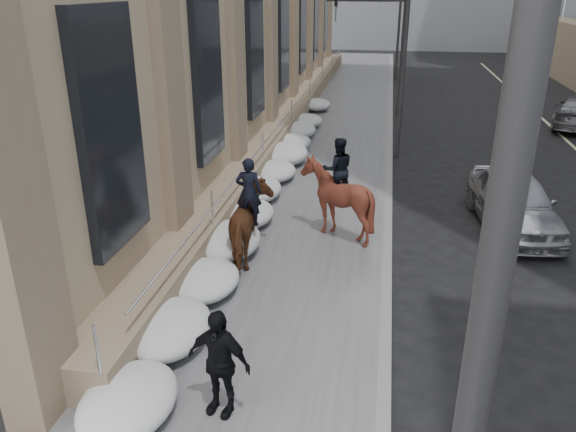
{
  "coord_description": "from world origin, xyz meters",
  "views": [
    {
      "loc": [
        2.32,
        -8.56,
        6.55
      ],
      "look_at": [
        0.32,
        2.97,
        1.7
      ],
      "focal_mm": 35.0,
      "sensor_mm": 36.0,
      "label": 1
    }
  ],
  "objects_px": {
    "pedestrian": "(219,362)",
    "car_silver": "(514,201)",
    "mounted_horse_right": "(336,195)",
    "mounted_horse_left": "(251,222)"
  },
  "relations": [
    {
      "from": "mounted_horse_left",
      "to": "pedestrian",
      "type": "relative_size",
      "value": 1.4
    },
    {
      "from": "mounted_horse_right",
      "to": "pedestrian",
      "type": "height_order",
      "value": "mounted_horse_right"
    },
    {
      "from": "mounted_horse_left",
      "to": "mounted_horse_right",
      "type": "bearing_deg",
      "value": -143.58
    },
    {
      "from": "pedestrian",
      "to": "car_silver",
      "type": "height_order",
      "value": "pedestrian"
    },
    {
      "from": "car_silver",
      "to": "pedestrian",
      "type": "bearing_deg",
      "value": -129.73
    },
    {
      "from": "mounted_horse_right",
      "to": "car_silver",
      "type": "distance_m",
      "value": 5.22
    },
    {
      "from": "mounted_horse_right",
      "to": "mounted_horse_left",
      "type": "bearing_deg",
      "value": 27.73
    },
    {
      "from": "mounted_horse_left",
      "to": "car_silver",
      "type": "bearing_deg",
      "value": -161.02
    },
    {
      "from": "pedestrian",
      "to": "car_silver",
      "type": "relative_size",
      "value": 0.39
    },
    {
      "from": "mounted_horse_right",
      "to": "pedestrian",
      "type": "xyz_separation_m",
      "value": [
        -1.17,
        -7.24,
        -0.22
      ]
    }
  ]
}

